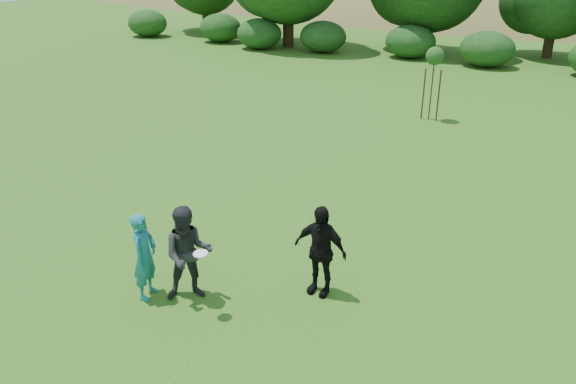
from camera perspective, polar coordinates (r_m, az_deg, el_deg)
name	(u,v)px	position (r m, az deg, el deg)	size (l,w,h in m)	color
ground	(216,297)	(11.35, -7.36, -10.50)	(120.00, 120.00, 0.00)	#19470C
player_teal	(145,256)	(11.18, -14.36, -6.33)	(0.65, 0.43, 1.78)	#1A7679
player_grey	(188,254)	(10.91, -10.11, -6.21)	(0.94, 0.73, 1.94)	#262528
player_black	(320,250)	(10.95, 3.27, -5.92)	(1.10, 0.46, 1.88)	black
frisbee	(201,254)	(10.26, -8.87, -6.21)	(0.27, 0.27, 0.05)	white
sapling	(435,58)	(22.69, 14.68, 13.03)	(0.70, 0.70, 2.85)	#382316
hillside	(530,103)	(78.37, 23.34, 8.31)	(150.00, 72.00, 52.00)	olive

